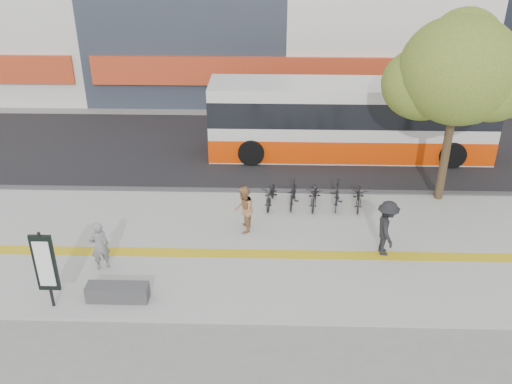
{
  "coord_description": "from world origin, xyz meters",
  "views": [
    {
      "loc": [
        1.31,
        -12.6,
        9.26
      ],
      "look_at": [
        0.89,
        2.0,
        1.62
      ],
      "focal_mm": 38.93,
      "sensor_mm": 36.0,
      "label": 1
    }
  ],
  "objects_px": {
    "bench": "(118,292)",
    "street_tree": "(458,72)",
    "pedestrian_dark": "(387,228)",
    "seated_woman": "(100,246)",
    "signboard": "(45,264)",
    "bus": "(350,122)",
    "pedestrian_tan": "(244,210)"
  },
  "relations": [
    {
      "from": "street_tree",
      "to": "pedestrian_tan",
      "type": "distance_m",
      "value": 8.03
    },
    {
      "from": "street_tree",
      "to": "seated_woman",
      "type": "relative_size",
      "value": 4.32
    },
    {
      "from": "bus",
      "to": "signboard",
      "type": "bearing_deg",
      "value": -130.88
    },
    {
      "from": "street_tree",
      "to": "pedestrian_dark",
      "type": "relative_size",
      "value": 3.69
    },
    {
      "from": "signboard",
      "to": "street_tree",
      "type": "xyz_separation_m",
      "value": [
        11.38,
        6.33,
        3.15
      ]
    },
    {
      "from": "bench",
      "to": "street_tree",
      "type": "height_order",
      "value": "street_tree"
    },
    {
      "from": "bus",
      "to": "pedestrian_dark",
      "type": "distance_m",
      "value": 7.35
    },
    {
      "from": "signboard",
      "to": "pedestrian_dark",
      "type": "xyz_separation_m",
      "value": [
        8.89,
        2.67,
        -0.43
      ]
    },
    {
      "from": "signboard",
      "to": "bus",
      "type": "distance_m",
      "value": 13.23
    },
    {
      "from": "seated_woman",
      "to": "bus",
      "type": "bearing_deg",
      "value": -162.93
    },
    {
      "from": "pedestrian_tan",
      "to": "street_tree",
      "type": "bearing_deg",
      "value": 112.65
    },
    {
      "from": "bench",
      "to": "signboard",
      "type": "height_order",
      "value": "signboard"
    },
    {
      "from": "signboard",
      "to": "bus",
      "type": "height_order",
      "value": "bus"
    },
    {
      "from": "bus",
      "to": "seated_woman",
      "type": "bearing_deg",
      "value": -133.44
    },
    {
      "from": "bus",
      "to": "pedestrian_dark",
      "type": "relative_size",
      "value": 6.55
    },
    {
      "from": "bench",
      "to": "pedestrian_dark",
      "type": "distance_m",
      "value": 7.69
    },
    {
      "from": "pedestrian_tan",
      "to": "pedestrian_dark",
      "type": "xyz_separation_m",
      "value": [
        4.18,
        -1.12,
        0.09
      ]
    },
    {
      "from": "bench",
      "to": "bus",
      "type": "height_order",
      "value": "bus"
    },
    {
      "from": "bus",
      "to": "street_tree",
      "type": "bearing_deg",
      "value": -53.52
    },
    {
      "from": "signboard",
      "to": "street_tree",
      "type": "distance_m",
      "value": 13.4
    },
    {
      "from": "bus",
      "to": "pedestrian_tan",
      "type": "relative_size",
      "value": 7.32
    },
    {
      "from": "bench",
      "to": "street_tree",
      "type": "xyz_separation_m",
      "value": [
        9.78,
        6.02,
        4.21
      ]
    },
    {
      "from": "signboard",
      "to": "seated_woman",
      "type": "xyz_separation_m",
      "value": [
        0.8,
        1.71,
        -0.56
      ]
    },
    {
      "from": "bench",
      "to": "pedestrian_dark",
      "type": "xyz_separation_m",
      "value": [
        7.29,
        2.37,
        0.63
      ]
    },
    {
      "from": "signboard",
      "to": "pedestrian_dark",
      "type": "relative_size",
      "value": 1.29
    },
    {
      "from": "pedestrian_dark",
      "to": "seated_woman",
      "type": "bearing_deg",
      "value": 96.03
    },
    {
      "from": "bus",
      "to": "seated_woman",
      "type": "relative_size",
      "value": 7.66
    },
    {
      "from": "street_tree",
      "to": "seated_woman",
      "type": "height_order",
      "value": "street_tree"
    },
    {
      "from": "seated_woman",
      "to": "pedestrian_tan",
      "type": "relative_size",
      "value": 0.96
    },
    {
      "from": "signboard",
      "to": "seated_woman",
      "type": "distance_m",
      "value": 1.96
    },
    {
      "from": "signboard",
      "to": "street_tree",
      "type": "relative_size",
      "value": 0.35
    },
    {
      "from": "street_tree",
      "to": "bus",
      "type": "distance_m",
      "value": 5.5
    }
  ]
}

